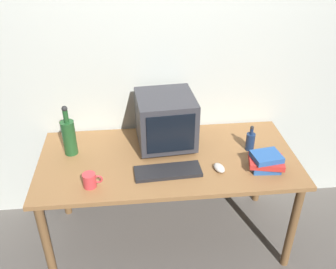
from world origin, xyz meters
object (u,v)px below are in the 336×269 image
(bottle_tall, at_px, (69,136))
(bottle_short, at_px, (250,141))
(keyboard, at_px, (168,171))
(computer_mouse, at_px, (219,168))
(crt_monitor, at_px, (166,120))
(book_stack, at_px, (266,161))
(mug, at_px, (90,180))

(bottle_tall, bearing_deg, bottle_short, -3.67)
(keyboard, xyz_separation_m, computer_mouse, (0.33, -0.00, 0.01))
(crt_monitor, distance_m, book_stack, 0.71)
(bottle_short, xyz_separation_m, mug, (-1.06, -0.29, -0.02))
(keyboard, height_order, computer_mouse, computer_mouse)
(mug, bearing_deg, computer_mouse, 5.57)
(crt_monitor, bearing_deg, bottle_short, -12.07)
(keyboard, distance_m, bottle_short, 0.63)
(computer_mouse, xyz_separation_m, bottle_tall, (-0.96, 0.29, 0.12))
(keyboard, bearing_deg, book_stack, -4.50)
(crt_monitor, xyz_separation_m, bottle_tall, (-0.65, -0.04, -0.06))
(bottle_tall, height_order, book_stack, bottle_tall)
(mug, bearing_deg, book_stack, 3.47)
(bottle_short, xyz_separation_m, book_stack, (0.04, -0.22, -0.01))
(crt_monitor, relative_size, keyboard, 0.98)
(computer_mouse, bearing_deg, crt_monitor, 116.77)
(mug, bearing_deg, bottle_short, 15.34)
(keyboard, bearing_deg, bottle_short, 16.52)
(computer_mouse, bearing_deg, mug, 169.64)
(keyboard, bearing_deg, mug, -173.37)
(computer_mouse, xyz_separation_m, mug, (-0.80, -0.08, 0.03))
(book_stack, bearing_deg, bottle_tall, 166.44)
(keyboard, relative_size, book_stack, 1.73)
(book_stack, height_order, mug, book_stack)
(crt_monitor, xyz_separation_m, keyboard, (-0.02, -0.33, -0.18))
(book_stack, bearing_deg, mug, -176.53)
(bottle_tall, relative_size, mug, 3.00)
(bottle_short, bearing_deg, book_stack, -80.48)
(computer_mouse, xyz_separation_m, book_stack, (0.30, -0.01, 0.04))
(crt_monitor, distance_m, bottle_tall, 0.65)
(keyboard, height_order, bottle_short, bottle_short)
(bottle_short, bearing_deg, keyboard, -160.35)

